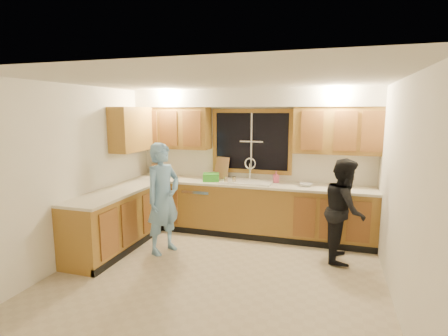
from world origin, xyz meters
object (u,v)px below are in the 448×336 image
Objects in this scene: bowl at (306,185)px; sink at (247,185)px; stove at (92,233)px; knife_block at (155,170)px; woman at (344,210)px; dish_crate at (211,177)px; dishwasher at (201,207)px; man at (163,198)px; soap_bottle at (276,177)px.

sink is at bearing 178.03° from bowl.
knife_block reaches higher than stove.
knife_block is (-3.41, 0.77, 0.29)m from woman.
dish_crate is (1.19, -0.19, -0.05)m from knife_block.
dishwasher is 1.22m from man.
man reaches higher than dishwasher.
sink reaches higher than dishwasher.
knife_block reaches higher than soap_bottle.
stove is at bearing -134.61° from sink.
man reaches higher than woman.
woman is at bearing -14.56° from dishwasher.
stove is 2.18m from dish_crate.
sink is 0.58× the size of woman.
woman is at bearing -22.26° from sink.
bowl is (1.84, -0.02, 0.53)m from dishwasher.
sink reaches higher than dish_crate.
stove is 4.51× the size of soap_bottle.
sink is 1.84m from knife_block.
sink is 1.54m from man.
sink reaches higher than soap_bottle.
dishwasher is 0.61m from dish_crate.
sink is 0.65m from dish_crate.
dish_crate is at bearing -28.66° from knife_block.
bowl is (0.99, -0.03, 0.08)m from sink.
man reaches higher than dish_crate.
stove is at bearing -108.75° from knife_block.
man reaches higher than soap_bottle.
dish_crate is at bearing -12.92° from dishwasher.
sink is 3.10× the size of dish_crate.
stove is 4.44× the size of bowl.
woman reaches higher than dish_crate.
bowl is at bearing -0.60° from dishwasher.
sink is 1.05× the size of dishwasher.
man is 2.65m from woman.
dishwasher is at bearing -27.80° from knife_block.
soap_bottle is at bearing 15.37° from sink.
woman reaches higher than knife_block.
knife_block is (-0.81, 1.27, 0.19)m from man.
woman is at bearing -46.17° from bowl.
man is (0.78, 0.68, 0.39)m from stove.
sink is at bearing 45.39° from stove.
woman is at bearing 19.28° from stove.
dish_crate reaches higher than stove.
dish_crate reaches higher than dishwasher.
sink is at bearing -164.63° from soap_bottle.
man is at bearing -98.78° from dishwasher.
dish_crate is (0.21, -0.05, 0.57)m from dishwasher.
knife_block is (-1.83, 0.13, 0.17)m from sink.
man is 8.39× the size of soap_bottle.
knife_block is at bearing 53.70° from man.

